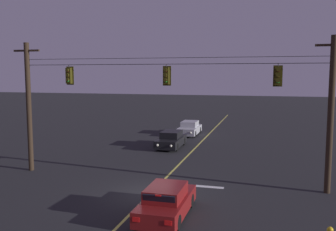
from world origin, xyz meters
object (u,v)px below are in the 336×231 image
object	(u,v)px
traffic_light_leftmost	(69,76)
car_waiting_near_lane	(166,202)
traffic_light_centre	(278,76)
car_oncoming_lead	(171,140)
car_oncoming_trailing	(190,128)
traffic_light_left_inner	(166,76)

from	to	relation	value
traffic_light_leftmost	car_waiting_near_lane	distance (m)	10.78
traffic_light_leftmost	car_waiting_near_lane	bearing A→B (deg)	-34.73
traffic_light_leftmost	traffic_light_centre	xyz separation A→B (m)	(12.27, 0.00, 0.00)
traffic_light_leftmost	traffic_light_centre	world-z (taller)	same
traffic_light_centre	car_oncoming_lead	world-z (taller)	traffic_light_centre
car_waiting_near_lane	traffic_light_leftmost	bearing A→B (deg)	145.27
traffic_light_leftmost	car_oncoming_trailing	distance (m)	17.88
car_waiting_near_lane	car_oncoming_lead	world-z (taller)	same
car_waiting_near_lane	car_oncoming_trailing	size ratio (longest dim) A/B	0.98
traffic_light_leftmost	car_waiting_near_lane	size ratio (longest dim) A/B	0.28
traffic_light_leftmost	car_oncoming_trailing	size ratio (longest dim) A/B	0.28
car_oncoming_lead	car_oncoming_trailing	distance (m)	6.88
traffic_light_left_inner	car_waiting_near_lane	xyz separation A→B (m)	(1.46, -5.29, -5.47)
traffic_light_leftmost	traffic_light_centre	bearing A→B (deg)	0.00
traffic_light_centre	car_oncoming_trailing	xyz separation A→B (m)	(-8.13, 16.52, -5.47)
traffic_light_leftmost	traffic_light_centre	distance (m)	12.27
traffic_light_leftmost	traffic_light_left_inner	size ratio (longest dim) A/B	1.00
traffic_light_centre	car_oncoming_trailing	size ratio (longest dim) A/B	0.28
car_waiting_near_lane	car_oncoming_lead	distance (m)	15.37
traffic_light_leftmost	car_oncoming_lead	bearing A→B (deg)	67.63
car_waiting_near_lane	traffic_light_centre	bearing A→B (deg)	48.76
traffic_light_left_inner	car_waiting_near_lane	bearing A→B (deg)	-74.60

